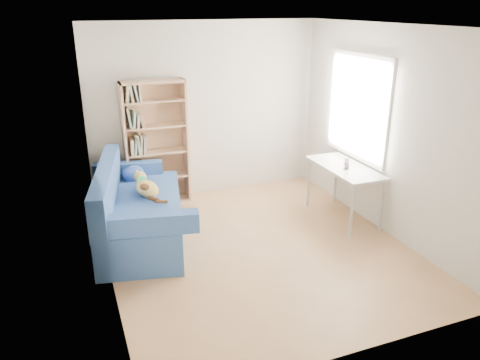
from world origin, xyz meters
name	(u,v)px	position (x,y,z in m)	size (l,w,h in m)	color
ground	(257,248)	(0.00, 0.00, 0.00)	(4.00, 4.00, 0.00)	#AA774C
room_shell	(266,116)	(0.10, 0.03, 1.64)	(3.54, 4.04, 2.62)	silver
sofa	(137,211)	(-1.30, 0.79, 0.37)	(1.35, 2.20, 0.99)	#264A8A
bookshelf	(156,149)	(-0.81, 1.84, 0.84)	(0.91, 0.28, 1.82)	tan
desk	(345,172)	(1.45, 0.39, 0.68)	(0.55, 1.21, 0.75)	white
pen_cup	(346,165)	(1.41, 0.30, 0.81)	(0.08, 0.08, 0.15)	white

